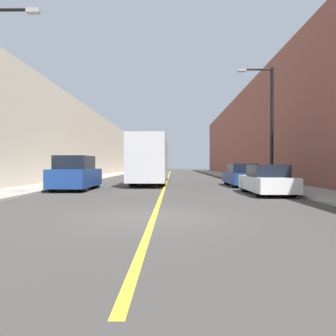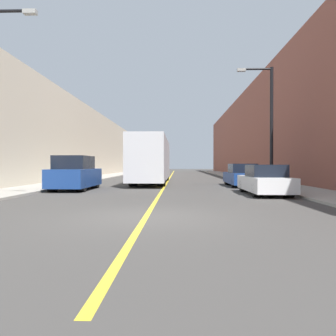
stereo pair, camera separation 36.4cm
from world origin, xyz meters
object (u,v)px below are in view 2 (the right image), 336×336
bus (152,160)px  car_right_mid (242,176)px  car_right_near (265,181)px  street_lamp_right (269,119)px  parked_suv_left (75,174)px

bus → car_right_mid: 7.34m
car_right_mid → bus: bearing=150.3°
bus → car_right_near: (6.21, -9.68, -1.18)m
car_right_near → street_lamp_right: street_lamp_right is taller
car_right_mid → street_lamp_right: street_lamp_right is taller
bus → street_lamp_right: bearing=-38.2°
bus → parked_suv_left: size_ratio=2.81×
car_right_mid → street_lamp_right: size_ratio=0.67×
parked_suv_left → car_right_mid: parked_suv_left is taller
street_lamp_right → bus: bearing=141.8°
parked_suv_left → car_right_near: parked_suv_left is taller
bus → parked_suv_left: (-3.83, -7.11, -0.94)m
parked_suv_left → street_lamp_right: street_lamp_right is taller
car_right_mid → street_lamp_right: (1.15, -2.26, 3.47)m
parked_suv_left → street_lamp_right: size_ratio=0.64×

